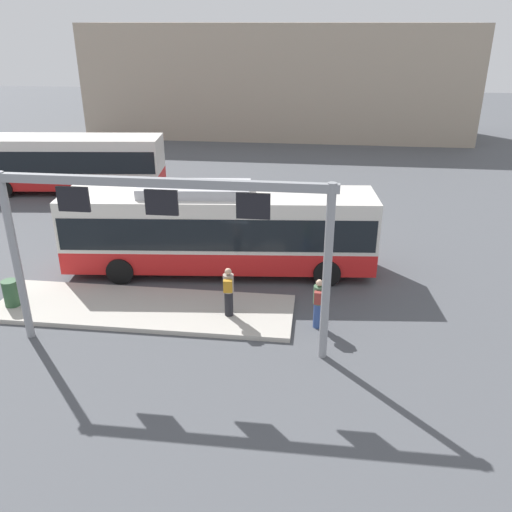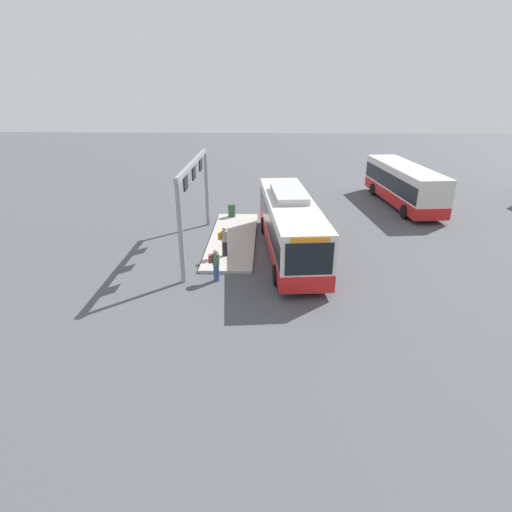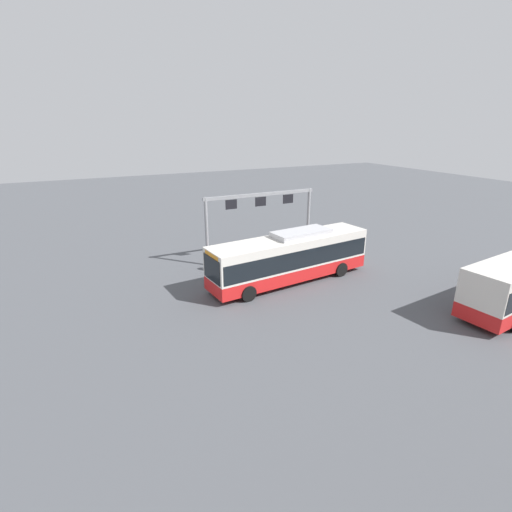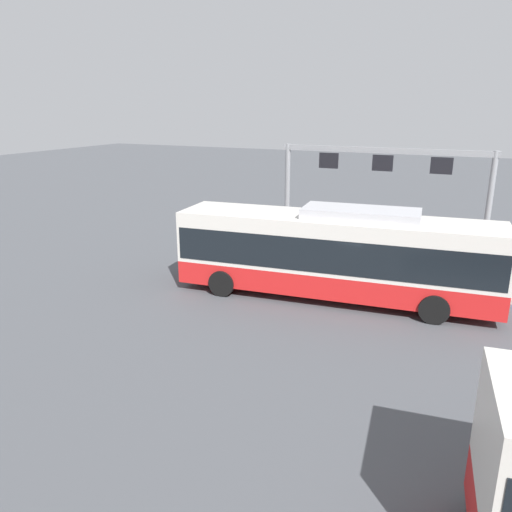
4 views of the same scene
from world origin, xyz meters
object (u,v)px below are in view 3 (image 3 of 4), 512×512
person_waiting_near (254,253)px  bus_main (290,256)px  trash_bin (331,245)px  person_boarding (217,260)px

person_waiting_near → bus_main: bearing=8.5°
bus_main → trash_bin: bus_main is taller
bus_main → person_boarding: (3.82, -3.81, -0.92)m
person_waiting_near → trash_bin: 7.35m
person_waiting_near → trash_bin: (-7.34, -0.18, -0.44)m
person_boarding → person_waiting_near: bearing=87.9°
bus_main → person_boarding: bearing=-50.5°
person_boarding → person_waiting_near: (-2.86, 0.13, 0.16)m
person_boarding → person_waiting_near: person_waiting_near is taller
bus_main → trash_bin: bearing=-154.4°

